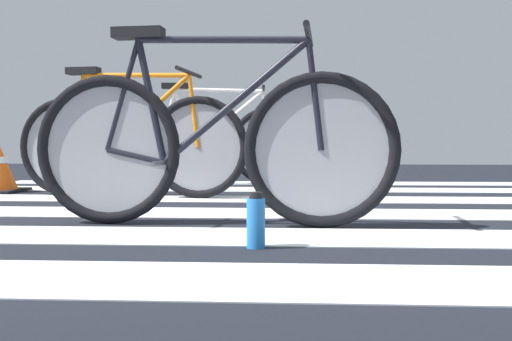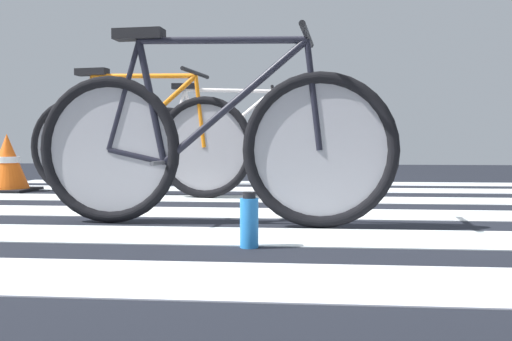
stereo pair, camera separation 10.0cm
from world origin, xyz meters
name	(u,v)px [view 1 (the left image)]	position (x,y,z in m)	size (l,w,h in m)	color
ground	(247,218)	(0.00, 0.00, 0.01)	(18.00, 14.00, 0.02)	black
crosswalk_markings	(253,223)	(0.05, -0.26, 0.02)	(5.42, 5.75, 0.00)	silver
bicycle_1_of_3	(211,144)	(-0.14, -0.35, 0.41)	(1.74, 0.52, 0.93)	black
bicycle_2_of_3	(129,143)	(-0.91, 0.98, 0.41)	(1.73, 0.53, 0.93)	black
bicycle_3_of_3	(213,143)	(-0.46, 2.13, 0.41)	(1.74, 0.52, 0.93)	black
water_bottle	(256,222)	(0.10, -0.88, 0.12)	(0.07, 0.07, 0.21)	#2982D9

